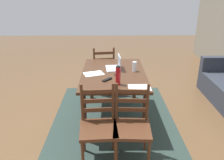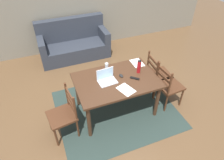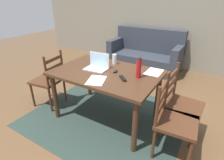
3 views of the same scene
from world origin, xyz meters
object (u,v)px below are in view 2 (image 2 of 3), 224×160
object	(u,v)px
chair_right_near	(168,86)
tv_remote	(135,78)
couch	(74,44)
computer_mouse	(121,76)
chair_right_far	(158,74)
dining_table	(116,84)
laptop	(106,78)
water_bottle	(139,66)
drinking_glass	(107,67)
chair_left_near	(64,115)

from	to	relation	value
chair_right_near	tv_remote	distance (m)	0.78
couch	computer_mouse	xyz separation A→B (m)	(0.41, -2.25, 0.43)
chair_right_far	dining_table	bearing A→B (deg)	-169.04
couch	laptop	distance (m)	2.32
chair_right_near	tv_remote	world-z (taller)	chair_right_near
water_bottle	drinking_glass	world-z (taller)	water_bottle
chair_left_near	chair_right_far	xyz separation A→B (m)	(2.06, 0.39, 0.00)
laptop	tv_remote	world-z (taller)	laptop
chair_left_near	computer_mouse	distance (m)	1.22
chair_right_near	tv_remote	bearing A→B (deg)	171.80
computer_mouse	chair_right_far	bearing A→B (deg)	1.99
chair_right_far	couch	size ratio (longest dim) A/B	0.53
laptop	tv_remote	bearing A→B (deg)	-15.17
chair_right_far	computer_mouse	bearing A→B (deg)	-170.88
couch	tv_remote	bearing A→B (deg)	-75.69
chair_right_near	computer_mouse	bearing A→B (deg)	164.48
chair_right_near	water_bottle	size ratio (longest dim) A/B	3.43
laptop	computer_mouse	size ratio (longest dim) A/B	3.36
laptop	chair_left_near	bearing A→B (deg)	-165.11
chair_right_near	couch	world-z (taller)	couch
tv_remote	chair_right_near	bearing A→B (deg)	-56.27
couch	tv_remote	xyz separation A→B (m)	(0.61, -2.40, 0.43)
chair_left_near	tv_remote	size ratio (longest dim) A/B	5.59
chair_right_near	chair_right_far	xyz separation A→B (m)	(-0.00, 0.40, 0.00)
laptop	drinking_glass	world-z (taller)	laptop
chair_left_near	couch	world-z (taller)	couch
computer_mouse	tv_remote	xyz separation A→B (m)	(0.20, -0.15, -0.01)
dining_table	computer_mouse	xyz separation A→B (m)	(0.12, 0.05, 0.11)
water_bottle	tv_remote	size ratio (longest dim) A/B	1.63
couch	chair_left_near	bearing A→B (deg)	-106.41
drinking_glass	computer_mouse	bearing A→B (deg)	-57.13
dining_table	drinking_glass	xyz separation A→B (m)	(-0.06, 0.33, 0.17)
chair_right_far	water_bottle	size ratio (longest dim) A/B	3.43
tv_remote	chair_right_far	bearing A→B (deg)	-25.36
chair_right_near	drinking_glass	size ratio (longest dim) A/B	6.14
chair_right_near	chair_left_near	world-z (taller)	same
laptop	drinking_glass	bearing A→B (deg)	69.02
water_bottle	tv_remote	distance (m)	0.25
chair_right_near	chair_right_far	distance (m)	0.40
couch	chair_right_near	bearing A→B (deg)	-62.18
chair_right_near	chair_left_near	bearing A→B (deg)	179.76
couch	computer_mouse	bearing A→B (deg)	-79.65
drinking_glass	computer_mouse	xyz separation A→B (m)	(0.18, -0.28, -0.06)
drinking_glass	chair_left_near	bearing A→B (deg)	-151.68
laptop	water_bottle	size ratio (longest dim) A/B	1.21
dining_table	chair_left_near	size ratio (longest dim) A/B	1.56
chair_right_near	laptop	xyz separation A→B (m)	(-1.20, 0.24, 0.37)
laptop	couch	bearing A→B (deg)	93.01
chair_right_far	computer_mouse	size ratio (longest dim) A/B	9.50
couch	drinking_glass	distance (m)	2.05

